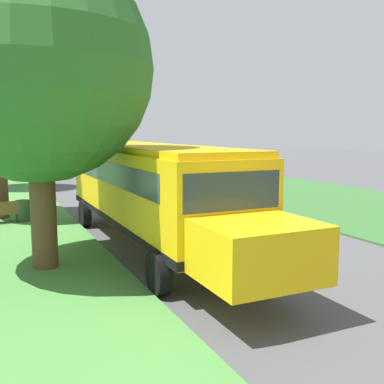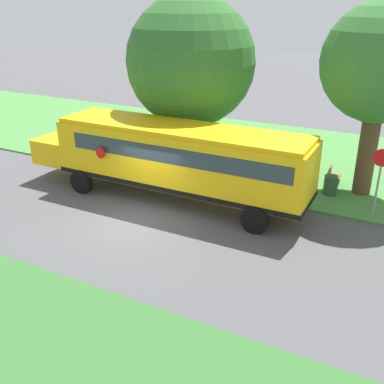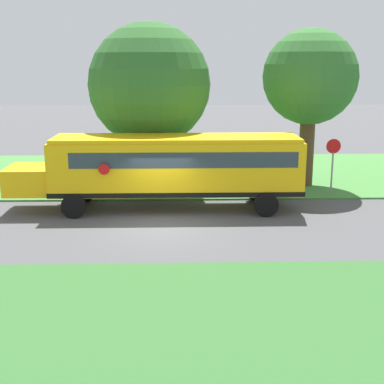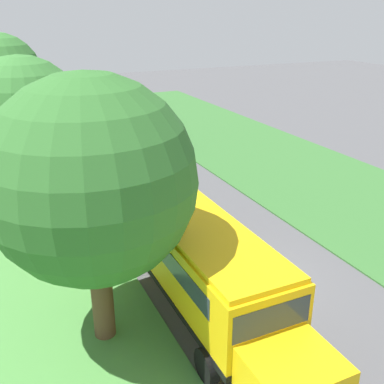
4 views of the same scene
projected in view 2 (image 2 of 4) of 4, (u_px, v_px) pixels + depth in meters
The scene contains 7 objects.
ground_plane at pixel (134, 222), 16.88m from camera, with size 120.00×120.00×0.00m, color #4C4C4F.
grass_verge at pixel (235, 149), 25.02m from camera, with size 12.00×80.00×0.08m, color #47843D.
school_bus at pixel (175, 155), 18.09m from camera, with size 2.84×12.42×3.16m.
oak_tree_beside_bus at pixel (190, 61), 19.86m from camera, with size 5.76×5.76×8.04m.
stop_sign at pixel (379, 175), 16.61m from camera, with size 0.08×0.68×2.74m.
park_bench at pixel (332, 179), 19.61m from camera, with size 1.63×0.62×0.92m.
trash_bin at pixel (330, 186), 18.99m from camera, with size 0.56×0.56×0.90m, color #2D4C33.
Camera 2 is at (12.36, 8.84, 7.75)m, focal length 42.00 mm.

